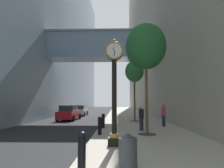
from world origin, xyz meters
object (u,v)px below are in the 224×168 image
object	(u,v)px
street_tree_mid_near	(134,72)
bollard_fourth	(103,120)
car_white_mid	(80,110)
car_red_near	(69,113)
trash_bin	(128,152)
pedestrian_walking	(164,114)
street_tree_near	(146,47)
bollard_nearest	(82,150)
bollard_third	(100,125)
pedestrian_by_clock	(141,117)
street_clock	(114,86)

from	to	relation	value
street_tree_mid_near	bollard_fourth	bearing A→B (deg)	-117.80
car_white_mid	car_red_near	bearing A→B (deg)	-88.51
trash_bin	pedestrian_walking	world-z (taller)	pedestrian_walking
street_tree_near	car_red_near	world-z (taller)	street_tree_near
bollard_nearest	trash_bin	bearing A→B (deg)	-7.36
bollard_fourth	trash_bin	bearing A→B (deg)	-81.78
bollard_fourth	bollard_nearest	bearing A→B (deg)	-90.00
bollard_third	trash_bin	bearing A→B (deg)	-77.88
bollard_third	pedestrian_by_clock	xyz separation A→B (m)	(2.66, 1.79, 0.34)
bollard_nearest	pedestrian_by_clock	bearing A→B (deg)	71.01
bollard_fourth	trash_bin	distance (m)	9.16
bollard_fourth	street_tree_mid_near	bearing A→B (deg)	62.20
street_clock	car_white_mid	bearing A→B (deg)	104.72
bollard_nearest	pedestrian_walking	distance (m)	11.00
street_clock	car_white_mid	size ratio (longest dim) A/B	1.05
bollard_third	street_tree_near	distance (m)	5.49
trash_bin	car_red_near	xyz separation A→B (m)	(-5.72, 16.81, 0.13)
bollard_fourth	pedestrian_walking	world-z (taller)	pedestrian_walking
street_tree_near	car_white_mid	world-z (taller)	street_tree_near
car_white_mid	street_tree_mid_near	bearing A→B (deg)	-52.90
street_tree_near	bollard_fourth	bearing A→B (deg)	135.52
street_clock	street_tree_mid_near	xyz separation A→B (m)	(1.90, 11.11, 2.30)
street_tree_near	car_white_mid	size ratio (longest dim) A/B	1.47
bollard_fourth	pedestrian_by_clock	size ratio (longest dim) A/B	0.63
bollard_third	street_tree_mid_near	xyz separation A→B (m)	(2.79, 8.27, 4.39)
street_tree_near	car_red_near	distance (m)	13.53
street_tree_near	street_tree_mid_near	bearing A→B (deg)	90.00
street_tree_near	pedestrian_by_clock	xyz separation A→B (m)	(-0.14, 1.57, -4.39)
bollard_third	pedestrian_by_clock	world-z (taller)	pedestrian_by_clock
bollard_nearest	trash_bin	distance (m)	1.32
pedestrian_by_clock	car_red_near	world-z (taller)	pedestrian_by_clock
bollard_fourth	street_tree_near	size ratio (longest dim) A/B	0.16
bollard_fourth	car_red_near	bearing A→B (deg)	119.64
pedestrian_by_clock	car_white_mid	xyz separation A→B (m)	(-7.25, 16.25, -0.27)
trash_bin	car_white_mid	bearing A→B (deg)	103.75
bollard_third	pedestrian_by_clock	size ratio (longest dim) A/B	0.63
car_white_mid	trash_bin	bearing A→B (deg)	-76.25
bollard_third	street_clock	bearing A→B (deg)	-72.60
bollard_fourth	street_clock	bearing A→B (deg)	-81.28
car_red_near	car_white_mid	distance (m)	7.33
trash_bin	street_tree_mid_near	bearing A→B (deg)	84.10
street_tree_near	pedestrian_walking	world-z (taller)	street_tree_near
street_clock	bollard_third	world-z (taller)	street_clock
street_tree_near	pedestrian_walking	distance (m)	6.06
street_tree_mid_near	car_red_near	world-z (taller)	street_tree_mid_near
pedestrian_walking	car_red_near	xyz separation A→B (m)	(-9.08, 6.69, -0.27)
pedestrian_walking	street_tree_near	bearing A→B (deg)	-116.34
bollard_fourth	car_red_near	distance (m)	8.91
pedestrian_walking	pedestrian_by_clock	xyz separation A→B (m)	(-2.02, -2.23, -0.05)
bollard_nearest	street_tree_near	distance (m)	8.25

